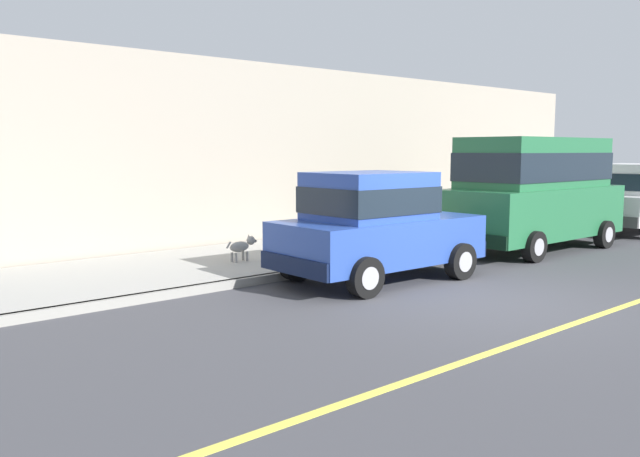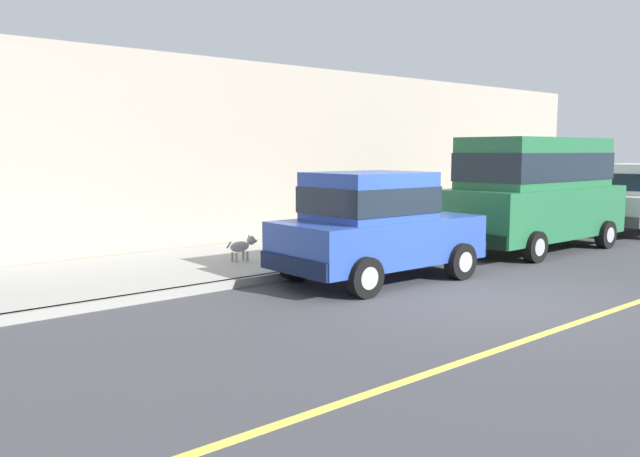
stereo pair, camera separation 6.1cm
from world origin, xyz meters
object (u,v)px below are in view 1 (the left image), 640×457
object	(u,v)px
car_white_hatchback	(635,197)
fire_hydrant	(387,235)
car_blue_hatchback	(375,225)
car_green_van	(534,188)
dog_grey	(242,246)

from	to	relation	value
car_white_hatchback	fire_hydrant	world-z (taller)	car_white_hatchback
car_blue_hatchback	car_green_van	size ratio (longest dim) A/B	0.78
car_green_van	fire_hydrant	bearing A→B (deg)	-113.44
fire_hydrant	car_blue_hatchback	bearing A→B (deg)	-51.73
dog_grey	car_white_hatchback	bearing A→B (deg)	77.23
car_blue_hatchback	dog_grey	bearing A→B (deg)	-157.56
car_green_van	fire_hydrant	xyz separation A→B (m)	(-1.42, -3.28, -0.92)
fire_hydrant	dog_grey	bearing A→B (deg)	-107.70
car_white_hatchback	fire_hydrant	bearing A→B (deg)	-100.90
car_green_van	fire_hydrant	world-z (taller)	car_green_van
car_blue_hatchback	car_white_hatchback	bearing A→B (deg)	89.89
car_green_van	fire_hydrant	distance (m)	3.69
dog_grey	fire_hydrant	distance (m)	3.17
car_blue_hatchback	fire_hydrant	distance (m)	2.56
car_green_van	dog_grey	xyz separation A→B (m)	(-2.38, -6.29, -0.97)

